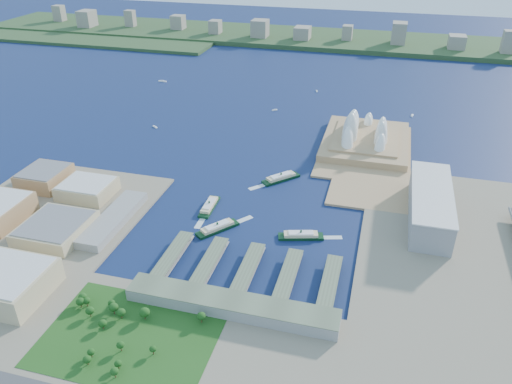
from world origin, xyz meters
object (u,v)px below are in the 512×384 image
(ferry_b, at_px, (281,176))
(ferry_d, at_px, (301,234))
(ferry_a, at_px, (209,205))
(toaster_building, at_px, (430,205))
(opera_house, at_px, (367,127))
(ferry_c, at_px, (217,226))

(ferry_b, relative_size, ferry_d, 1.09)
(ferry_a, bearing_deg, toaster_building, 8.12)
(opera_house, bearing_deg, ferry_c, -117.09)
(opera_house, relative_size, ferry_c, 3.36)
(ferry_a, height_order, ferry_d, ferry_a)
(opera_house, distance_m, ferry_a, 301.07)
(toaster_building, height_order, ferry_d, toaster_building)
(ferry_c, xyz_separation_m, ferry_d, (96.93, 10.17, -0.22))
(ferry_a, bearing_deg, ferry_d, -16.86)
(ferry_a, distance_m, ferry_b, 119.69)
(ferry_c, bearing_deg, ferry_b, -69.16)
(toaster_building, bearing_deg, ferry_b, 164.83)
(toaster_building, height_order, ferry_c, toaster_building)
(toaster_building, distance_m, ferry_a, 267.75)
(opera_house, height_order, ferry_c, opera_house)
(opera_house, bearing_deg, ferry_b, -124.99)
(opera_house, relative_size, ferry_b, 3.22)
(opera_house, distance_m, ferry_d, 284.22)
(ferry_a, distance_m, ferry_d, 127.50)
(ferry_c, distance_m, ferry_d, 97.46)
(ferry_b, bearing_deg, ferry_d, -25.14)
(toaster_building, xyz_separation_m, ferry_a, (-263.56, -44.51, -15.61))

